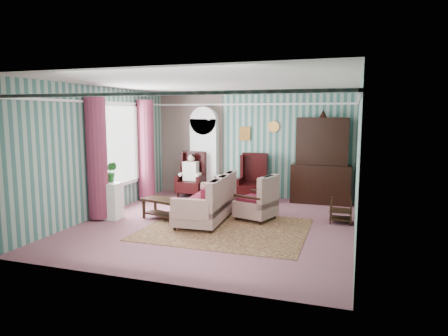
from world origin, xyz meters
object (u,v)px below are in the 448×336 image
(dresser_hutch, at_px, (322,158))
(sofa, at_px, (206,196))
(seated_woman, at_px, (191,176))
(nest_table, at_px, (341,211))
(bookcase, at_px, (204,156))
(wingback_right, at_px, (252,177))
(coffee_table, at_px, (164,209))
(wingback_left, at_px, (191,174))
(round_side_table, at_px, (223,187))
(floral_armchair, at_px, (256,196))
(plant_stand, at_px, (109,201))

(dresser_hutch, height_order, sofa, dresser_hutch)
(seated_woman, bearing_deg, nest_table, -20.85)
(bookcase, relative_size, wingback_right, 1.79)
(bookcase, relative_size, coffee_table, 2.31)
(bookcase, height_order, wingback_left, bookcase)
(bookcase, bearing_deg, round_side_table, -20.27)
(seated_woman, distance_m, coffee_table, 2.51)
(seated_woman, distance_m, floral_armchair, 2.95)
(nest_table, distance_m, floral_armchair, 1.81)
(wingback_right, height_order, round_side_table, wingback_right)
(seated_woman, height_order, round_side_table, seated_woman)
(round_side_table, bearing_deg, coffee_table, -101.20)
(bookcase, relative_size, seated_woman, 1.90)
(round_side_table, bearing_deg, nest_table, -28.20)
(bookcase, bearing_deg, dresser_hutch, -2.11)
(coffee_table, bearing_deg, nest_table, 13.72)
(round_side_table, xyz_separation_m, plant_stand, (-1.70, -2.90, 0.10))
(wingback_right, xyz_separation_m, floral_armchair, (0.55, -1.85, -0.11))
(nest_table, bearing_deg, sofa, -165.84)
(seated_woman, xyz_separation_m, nest_table, (4.07, -1.55, -0.32))
(wingback_right, xyz_separation_m, nest_table, (2.32, -1.55, -0.35))
(bookcase, height_order, sofa, bookcase)
(bookcase, bearing_deg, sofa, -68.39)
(wingback_left, xyz_separation_m, seated_woman, (0.00, 0.00, -0.04))
(wingback_left, xyz_separation_m, plant_stand, (-0.80, -2.75, -0.22))
(bookcase, bearing_deg, seated_woman, -122.66)
(sofa, height_order, floral_armchair, sofa)
(wingback_left, height_order, nest_table, wingback_left)
(wingback_left, height_order, floral_armchair, wingback_left)
(nest_table, bearing_deg, dresser_hutch, 107.39)
(round_side_table, distance_m, plant_stand, 3.36)
(seated_woman, relative_size, nest_table, 2.19)
(nest_table, relative_size, sofa, 0.27)
(wingback_right, bearing_deg, floral_armchair, -73.44)
(round_side_table, xyz_separation_m, nest_table, (3.17, -1.70, -0.03))
(dresser_hutch, distance_m, nest_table, 2.11)
(seated_woman, xyz_separation_m, round_side_table, (0.90, 0.15, -0.29))
(wingback_left, xyz_separation_m, nest_table, (4.07, -1.55, -0.35))
(coffee_table, bearing_deg, sofa, 12.38)
(seated_woman, height_order, coffee_table, seated_woman)
(bookcase, bearing_deg, plant_stand, -108.49)
(dresser_hutch, distance_m, wingback_right, 1.86)
(bookcase, distance_m, wingback_right, 1.63)
(seated_woman, relative_size, sofa, 0.59)
(plant_stand, bearing_deg, wingback_left, 73.78)
(wingback_left, relative_size, floral_armchair, 1.21)
(wingback_left, bearing_deg, nest_table, -20.85)
(wingback_right, distance_m, sofa, 2.30)
(floral_armchair, xyz_separation_m, coffee_table, (-1.91, -0.60, -0.29))
(dresser_hutch, relative_size, wingback_right, 1.89)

